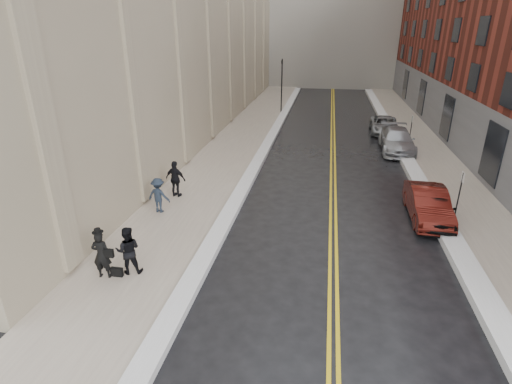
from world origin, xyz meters
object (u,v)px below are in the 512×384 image
at_px(car_black, 433,207).
at_px(car_silver_near, 397,140).
at_px(pedestrian_main, 102,255).
at_px(pedestrian_a, 128,250).
at_px(pedestrian_c, 176,179).
at_px(car_maroon, 428,204).
at_px(car_silver_far, 384,125).
at_px(pedestrian_b, 159,195).

xyz_separation_m(car_black, car_silver_near, (0.00, 10.96, 0.07)).
distance_m(car_silver_near, pedestrian_main, 21.38).
distance_m(pedestrian_a, pedestrian_c, 6.70).
bearing_deg(car_maroon, car_silver_near, 89.28).
distance_m(car_silver_far, pedestrian_main, 25.68).
relative_size(pedestrian_main, pedestrian_c, 0.93).
bearing_deg(pedestrian_main, car_maroon, -157.38).
height_order(car_silver_far, pedestrian_main, pedestrian_main).
distance_m(pedestrian_main, pedestrian_b, 5.22).
bearing_deg(car_maroon, pedestrian_a, -149.24).
distance_m(car_silver_far, pedestrian_c, 19.70).
distance_m(car_silver_near, pedestrian_b, 17.43).
bearing_deg(car_black, car_maroon, 136.63).
height_order(car_black, pedestrian_b, pedestrian_b).
height_order(car_black, pedestrian_a, pedestrian_a).
relative_size(car_silver_far, pedestrian_main, 2.73).
bearing_deg(car_black, pedestrian_b, -168.04).
relative_size(car_silver_far, pedestrian_c, 2.53).
relative_size(car_black, pedestrian_b, 2.48).
xyz_separation_m(pedestrian_a, pedestrian_b, (-0.92, 4.80, -0.05)).
bearing_deg(pedestrian_c, car_maroon, -169.26).
relative_size(car_black, car_maroon, 0.94).
bearing_deg(pedestrian_c, car_black, -170.22).
height_order(car_silver_near, pedestrian_main, pedestrian_main).
distance_m(car_black, car_maroon, 0.27).
distance_m(car_black, pedestrian_main, 13.76).
bearing_deg(pedestrian_c, pedestrian_main, 101.79).
bearing_deg(pedestrian_b, car_silver_far, -115.70).
xyz_separation_m(car_maroon, pedestrian_main, (-11.82, -6.93, 0.29)).
height_order(car_black, pedestrian_main, pedestrian_main).
relative_size(pedestrian_a, pedestrian_b, 1.06).
bearing_deg(car_black, pedestrian_a, -145.82).
xyz_separation_m(pedestrian_a, pedestrian_c, (-0.80, 6.65, 0.06)).
distance_m(car_silver_near, pedestrian_a, 20.62).
xyz_separation_m(car_black, pedestrian_c, (-12.05, 0.34, 0.38)).
relative_size(pedestrian_main, pedestrian_b, 1.04).
bearing_deg(pedestrian_a, pedestrian_c, -100.60).
distance_m(car_maroon, car_silver_far, 15.90).
bearing_deg(pedestrian_main, car_silver_far, -125.02).
distance_m(car_silver_far, pedestrian_b, 21.28).
bearing_deg(pedestrian_main, car_silver_near, -131.93).
bearing_deg(pedestrian_b, car_maroon, -163.44).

